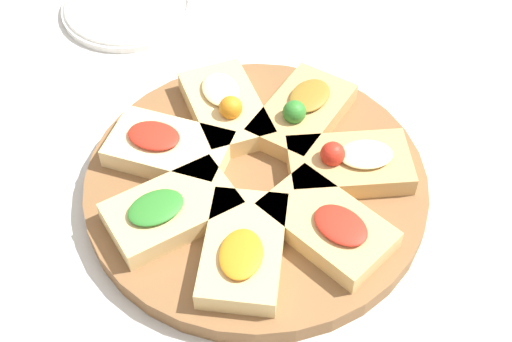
{
  "coord_description": "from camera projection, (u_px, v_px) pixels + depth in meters",
  "views": [
    {
      "loc": [
        -0.39,
        -0.39,
        0.7
      ],
      "look_at": [
        0.0,
        0.0,
        0.04
      ],
      "focal_mm": 50.0,
      "sensor_mm": 36.0,
      "label": 1
    }
  ],
  "objects": [
    {
      "name": "focaccia_slice_0",
      "position": [
        349.0,
        163.0,
        0.87
      ],
      "size": [
        0.17,
        0.16,
        0.05
      ],
      "color": "tan",
      "rests_on": "serving_board"
    },
    {
      "name": "focaccia_slice_2",
      "position": [
        226.0,
        107.0,
        0.93
      ],
      "size": [
        0.14,
        0.17,
        0.05
      ],
      "color": "#DBB775",
      "rests_on": "serving_board"
    },
    {
      "name": "ground_plane",
      "position": [
        256.0,
        191.0,
        0.89
      ],
      "size": [
        3.0,
        3.0,
        0.0
      ],
      "primitive_type": "plane",
      "color": "beige"
    },
    {
      "name": "focaccia_slice_6",
      "position": [
        329.0,
        225.0,
        0.81
      ],
      "size": [
        0.09,
        0.15,
        0.04
      ],
      "color": "tan",
      "rests_on": "serving_board"
    },
    {
      "name": "focaccia_slice_1",
      "position": [
        302.0,
        112.0,
        0.92
      ],
      "size": [
        0.16,
        0.12,
        0.05
      ],
      "color": "tan",
      "rests_on": "serving_board"
    },
    {
      "name": "plate_right",
      "position": [
        129.0,
        6.0,
        1.12
      ],
      "size": [
        0.21,
        0.21,
        0.02
      ],
      "color": "white",
      "rests_on": "ground_plane"
    },
    {
      "name": "focaccia_slice_4",
      "position": [
        171.0,
        210.0,
        0.82
      ],
      "size": [
        0.16,
        0.12,
        0.04
      ],
      "color": "#DBB775",
      "rests_on": "serving_board"
    },
    {
      "name": "serving_board",
      "position": [
        256.0,
        185.0,
        0.88
      ],
      "size": [
        0.42,
        0.42,
        0.03
      ],
      "primitive_type": "cylinder",
      "color": "brown",
      "rests_on": "ground_plane"
    },
    {
      "name": "focaccia_slice_3",
      "position": [
        168.0,
        148.0,
        0.88
      ],
      "size": [
        0.14,
        0.17,
        0.04
      ],
      "color": "#E5C689",
      "rests_on": "serving_board"
    },
    {
      "name": "focaccia_slice_5",
      "position": [
        243.0,
        249.0,
        0.79
      ],
      "size": [
        0.17,
        0.16,
        0.04
      ],
      "color": "#DBB775",
      "rests_on": "serving_board"
    }
  ]
}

